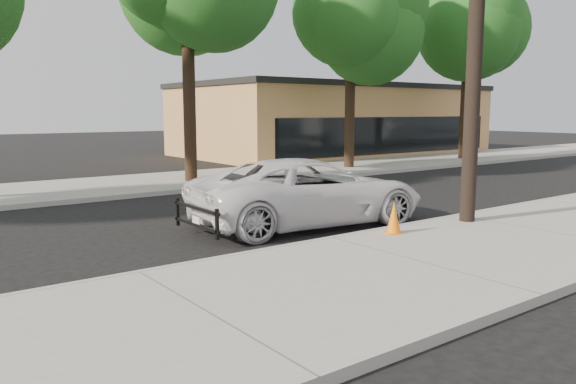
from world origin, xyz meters
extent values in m
plane|color=black|center=(0.00, 0.00, 0.00)|extent=(120.00, 120.00, 0.00)
cube|color=gray|center=(0.00, -4.30, 0.07)|extent=(90.00, 4.40, 0.15)
cube|color=gray|center=(0.00, 8.50, 0.07)|extent=(90.00, 5.00, 0.15)
cube|color=#9E9B93|center=(0.00, -2.10, 0.07)|extent=(90.00, 0.12, 0.16)
cube|color=#A46C44|center=(16.00, 16.00, 2.00)|extent=(18.00, 10.00, 4.00)
cylinder|color=black|center=(3.60, -2.70, 4.65)|extent=(0.34, 0.34, 9.00)
cylinder|color=black|center=(2.00, 7.80, 2.53)|extent=(0.44, 0.44, 4.75)
cylinder|color=black|center=(10.00, 8.10, 2.35)|extent=(0.44, 0.44, 4.40)
sphere|color=#174C15|center=(10.00, 8.10, 6.00)|extent=(4.35, 4.35, 4.35)
sphere|color=#174C15|center=(10.58, 7.66, 7.16)|extent=(3.48, 3.48, 3.48)
cylinder|color=black|center=(18.00, 7.90, 2.45)|extent=(0.44, 0.44, 4.60)
sphere|color=#174C15|center=(18.00, 7.90, 6.30)|extent=(4.65, 4.65, 4.65)
sphere|color=#174C15|center=(18.62, 7.44, 7.54)|extent=(3.72, 3.72, 3.72)
imported|color=silver|center=(0.90, -0.28, 0.78)|extent=(5.87, 3.26, 1.55)
cube|color=orange|center=(1.27, -2.59, 0.16)|extent=(0.43, 0.43, 0.02)
cone|color=orange|center=(1.27, -2.59, 0.48)|extent=(0.38, 0.38, 0.65)
camera|label=1|loc=(-7.23, -10.32, 2.64)|focal=35.00mm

